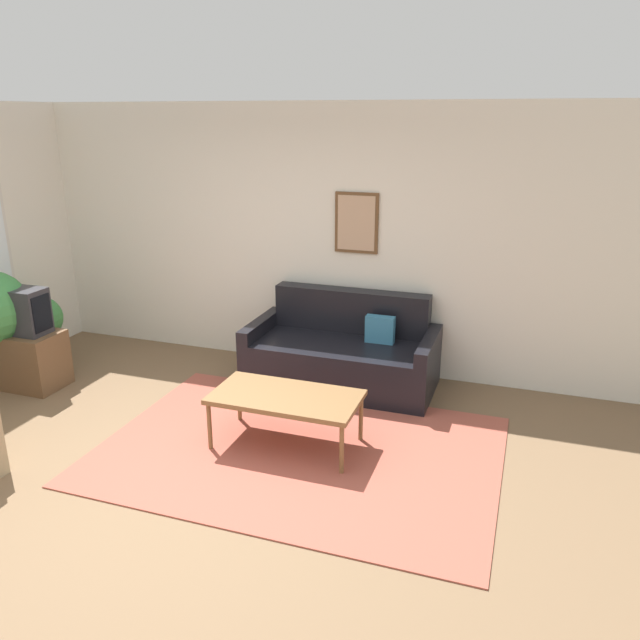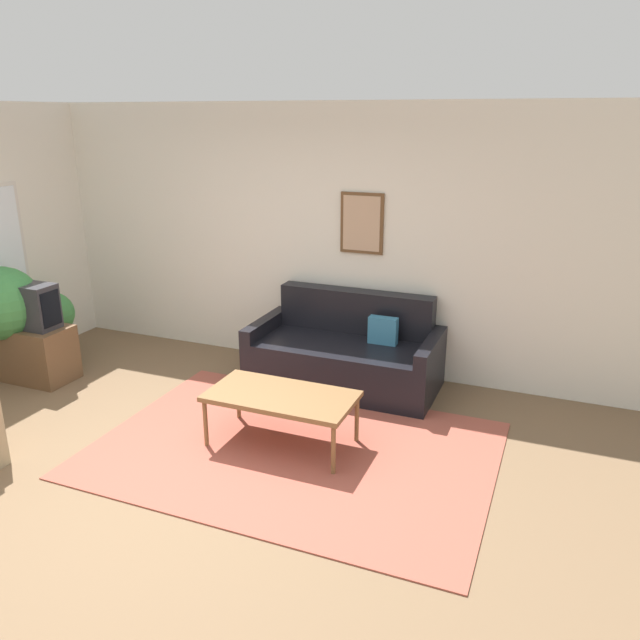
{
  "view_description": "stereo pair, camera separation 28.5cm",
  "coord_description": "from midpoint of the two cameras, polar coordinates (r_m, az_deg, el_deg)",
  "views": [
    {
      "loc": [
        2.29,
        -3.33,
        2.57
      ],
      "look_at": [
        0.6,
        1.59,
        0.85
      ],
      "focal_mm": 35.0,
      "sensor_mm": 36.0,
      "label": 1
    },
    {
      "loc": [
        2.56,
        -3.23,
        2.57
      ],
      "look_at": [
        0.6,
        1.59,
        0.85
      ],
      "focal_mm": 35.0,
      "sensor_mm": 36.0,
      "label": 2
    }
  ],
  "objects": [
    {
      "name": "ground_plane",
      "position": [
        4.83,
        -15.22,
        -14.66
      ],
      "size": [
        16.0,
        16.0,
        0.0
      ],
      "primitive_type": "plane",
      "color": "brown"
    },
    {
      "name": "area_rug",
      "position": [
        5.13,
        -3.57,
        -11.79
      ],
      "size": [
        3.14,
        2.21,
        0.01
      ],
      "color": "#9E4C3D",
      "rests_on": "ground_plane"
    },
    {
      "name": "wall_back",
      "position": [
        6.53,
        -3.15,
        7.49
      ],
      "size": [
        8.0,
        0.09,
        2.7
      ],
      "color": "silver",
      "rests_on": "ground_plane"
    },
    {
      "name": "couch",
      "position": [
        6.19,
        0.79,
        -3.17
      ],
      "size": [
        1.83,
        0.9,
        0.89
      ],
      "color": "black",
      "rests_on": "ground_plane"
    },
    {
      "name": "coffee_table",
      "position": [
        5.02,
        -4.79,
        -7.22
      ],
      "size": [
        1.18,
        0.61,
        0.45
      ],
      "color": "brown",
      "rests_on": "ground_plane"
    },
    {
      "name": "tv_stand",
      "position": [
        6.88,
        -26.51,
        -3.19
      ],
      "size": [
        0.77,
        0.45,
        0.56
      ],
      "color": "brown",
      "rests_on": "ground_plane"
    },
    {
      "name": "tv",
      "position": [
        6.72,
        -27.09,
        0.79
      ],
      "size": [
        0.61,
        0.28,
        0.45
      ],
      "color": "#2D2D33",
      "rests_on": "tv_stand"
    },
    {
      "name": "potted_plant_by_window",
      "position": [
        7.35,
        -25.23,
        -0.11
      ],
      "size": [
        0.47,
        0.47,
        0.74
      ],
      "color": "slate",
      "rests_on": "ground_plane"
    }
  ]
}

